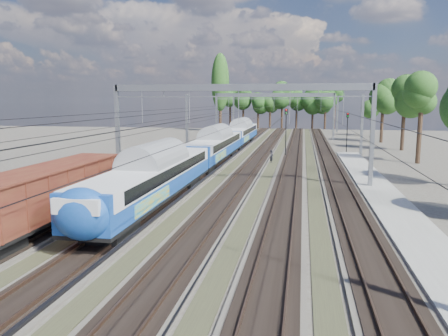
% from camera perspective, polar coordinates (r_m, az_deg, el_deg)
% --- Properties ---
extents(track_bed, '(21.00, 130.00, 0.34)m').
position_cam_1_polar(track_bed, '(54.46, 4.16, 0.91)').
color(track_bed, '#47423A').
rests_on(track_bed, ground).
extents(platform, '(3.00, 70.00, 0.30)m').
position_cam_1_polar(platform, '(30.26, 22.11, -6.01)').
color(platform, gray).
rests_on(platform, ground).
extents(catenary, '(25.65, 130.00, 9.00)m').
position_cam_1_polar(catenary, '(61.58, 5.31, 7.69)').
color(catenary, gray).
rests_on(catenary, ground).
extents(tree_belt, '(38.82, 99.72, 11.68)m').
position_cam_1_polar(tree_belt, '(103.23, 11.44, 8.92)').
color(tree_belt, black).
rests_on(tree_belt, ground).
extents(poplar, '(4.40, 4.40, 19.04)m').
position_cam_1_polar(poplar, '(108.63, -0.49, 11.08)').
color(poplar, black).
rests_on(poplar, ground).
extents(emu_train, '(3.11, 65.82, 4.55)m').
position_cam_1_polar(emu_train, '(51.65, -1.17, 3.38)').
color(emu_train, black).
rests_on(emu_train, ground).
extents(freight_boxcar, '(2.85, 13.78, 3.55)m').
position_cam_1_polar(freight_boxcar, '(27.72, -21.98, -3.04)').
color(freight_boxcar, black).
rests_on(freight_boxcar, ground).
extents(worker, '(0.53, 0.67, 1.62)m').
position_cam_1_polar(worker, '(53.36, 6.23, 1.49)').
color(worker, black).
rests_on(worker, ground).
extents(signal_near, '(0.46, 0.43, 6.49)m').
position_cam_1_polar(signal_near, '(59.78, 8.10, 5.41)').
color(signal_near, black).
rests_on(signal_near, ground).
extents(signal_far, '(0.40, 0.37, 5.80)m').
position_cam_1_polar(signal_far, '(67.01, 15.81, 5.14)').
color(signal_far, black).
rests_on(signal_far, ground).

